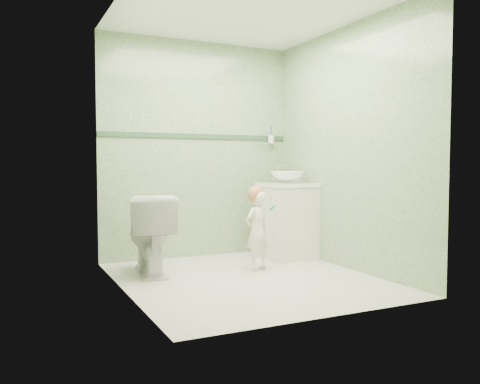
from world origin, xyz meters
TOP-DOWN VIEW (x-y plane):
  - ground at (0.00, 0.00)m, footprint 2.50×2.50m
  - room_shell at (0.00, 0.00)m, footprint 2.50×2.54m
  - trim_stripe at (0.00, 1.24)m, footprint 2.20×0.02m
  - vanity at (0.84, 0.70)m, footprint 0.52×0.50m
  - counter at (0.84, 0.70)m, footprint 0.54×0.52m
  - basin at (0.84, 0.70)m, footprint 0.37×0.37m
  - faucet at (0.84, 0.89)m, footprint 0.03×0.13m
  - cup_holder at (0.89, 1.18)m, footprint 0.26×0.07m
  - toilet at (-0.74, 0.57)m, footprint 0.51×0.79m
  - toddler at (0.26, 0.30)m, footprint 0.32×0.26m
  - hair_cap at (0.26, 0.33)m, footprint 0.17×0.17m
  - teal_toothbrush at (0.36, 0.20)m, footprint 0.11×0.14m

SIDE VIEW (x-z plane):
  - ground at x=0.00m, z-range 0.00..0.00m
  - toilet at x=-0.74m, z-range 0.00..0.76m
  - toddler at x=0.26m, z-range 0.00..0.78m
  - vanity at x=0.84m, z-range 0.00..0.80m
  - teal_toothbrush at x=0.36m, z-range 0.58..0.66m
  - hair_cap at x=0.26m, z-range 0.65..0.83m
  - counter at x=0.84m, z-range 0.79..0.83m
  - basin at x=0.84m, z-range 0.83..0.96m
  - faucet at x=0.84m, z-range 0.88..1.06m
  - room_shell at x=0.00m, z-range 0.00..2.40m
  - cup_holder at x=0.89m, z-range 1.22..1.43m
  - trim_stripe at x=0.00m, z-range 1.33..1.38m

